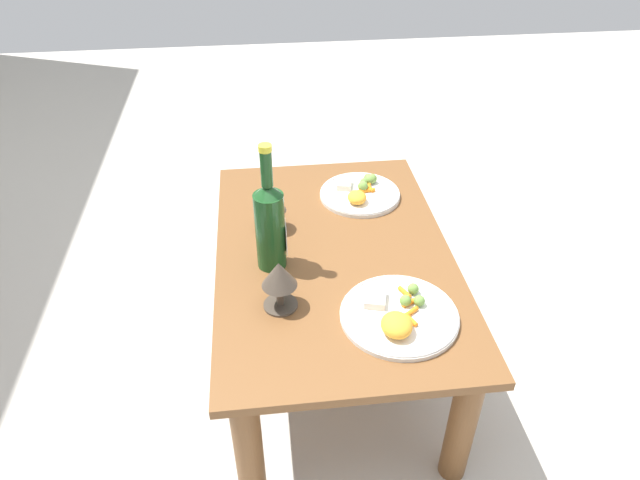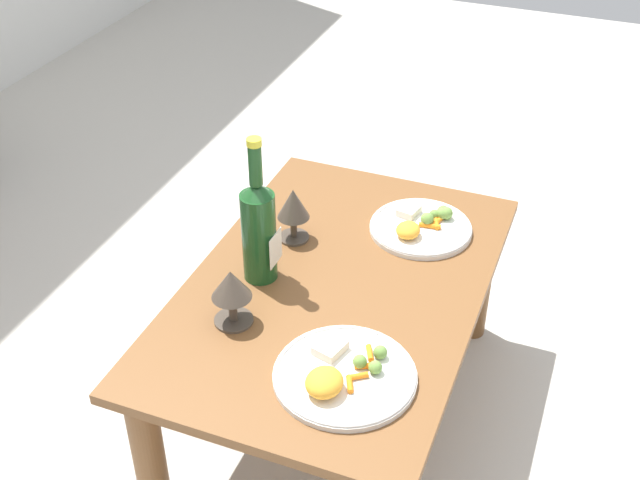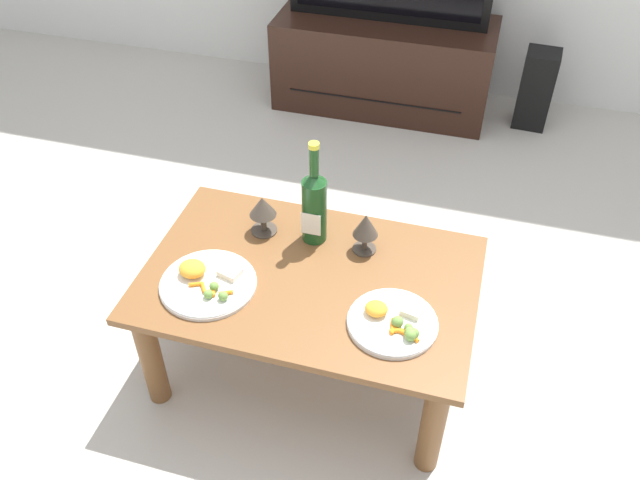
{
  "view_description": "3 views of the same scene",
  "coord_description": "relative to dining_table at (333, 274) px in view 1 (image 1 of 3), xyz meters",
  "views": [
    {
      "loc": [
        -1.26,
        0.19,
        1.4
      ],
      "look_at": [
        -0.04,
        0.04,
        0.5
      ],
      "focal_mm": 32.14,
      "sensor_mm": 36.0,
      "label": 1
    },
    {
      "loc": [
        -1.39,
        -0.51,
        1.59
      ],
      "look_at": [
        0.05,
        0.06,
        0.5
      ],
      "focal_mm": 46.07,
      "sensor_mm": 36.0,
      "label": 2
    },
    {
      "loc": [
        0.42,
        -1.35,
        1.82
      ],
      "look_at": [
        0.01,
        0.08,
        0.5
      ],
      "focal_mm": 36.73,
      "sensor_mm": 36.0,
      "label": 3
    }
  ],
  "objects": [
    {
      "name": "ground_plane",
      "position": [
        0.0,
        0.0,
        -0.34
      ],
      "size": [
        6.4,
        6.4,
        0.0
      ],
      "primitive_type": "plane",
      "color": "#B7B2A8"
    },
    {
      "name": "dining_table",
      "position": [
        0.0,
        0.0,
        0.0
      ],
      "size": [
        1.01,
        0.66,
        0.42
      ],
      "color": "brown",
      "rests_on": "ground_plane"
    },
    {
      "name": "wine_bottle",
      "position": [
        -0.04,
        0.17,
        0.22
      ],
      "size": [
        0.08,
        0.08,
        0.36
      ],
      "color": "#19471E",
      "rests_on": "dining_table"
    },
    {
      "name": "goblet_left",
      "position": [
        -0.2,
        0.16,
        0.17
      ],
      "size": [
        0.09,
        0.09,
        0.14
      ],
      "color": "#473D33",
      "rests_on": "dining_table"
    },
    {
      "name": "goblet_right",
      "position": [
        0.13,
        0.16,
        0.17
      ],
      "size": [
        0.08,
        0.08,
        0.14
      ],
      "color": "#473D33",
      "rests_on": "dining_table"
    },
    {
      "name": "dinner_plate_left",
      "position": [
        -0.28,
        -0.12,
        0.09
      ],
      "size": [
        0.29,
        0.29,
        0.06
      ],
      "color": "white",
      "rests_on": "dining_table"
    },
    {
      "name": "dinner_plate_right",
      "position": [
        0.28,
        -0.12,
        0.09
      ],
      "size": [
        0.26,
        0.26,
        0.05
      ],
      "color": "white",
      "rests_on": "dining_table"
    }
  ]
}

